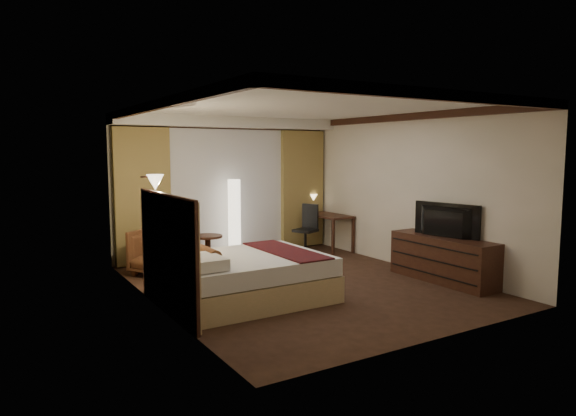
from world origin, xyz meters
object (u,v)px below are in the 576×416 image
bed (246,277)px  side_table (208,251)px  floor_lamp (234,218)px  desk (326,232)px  dresser (443,259)px  television (443,217)px  office_chair (305,229)px  armchair (162,249)px

bed → side_table: 2.17m
floor_lamp → desk: 2.03m
floor_lamp → dresser: size_ratio=0.83×
floor_lamp → bed: bearing=-112.4°
side_table → dresser: (2.78, -2.88, 0.07)m
desk → side_table: bearing=-175.5°
desk → dresser: desk is taller
dresser → television: (-0.03, 0.00, 0.68)m
desk → dresser: bearing=-89.1°
office_chair → television: bearing=-104.3°
floor_lamp → dresser: 3.95m
armchair → floor_lamp: 1.76m
side_table → office_chair: size_ratio=0.58×
bed → armchair: (-0.53, 2.05, 0.11)m
side_table → office_chair: bearing=4.4°
armchair → dresser: size_ratio=0.46×
bed → desk: 3.87m
office_chair → television: television is taller
armchair → side_table: size_ratio=1.48×
desk → dresser: 3.09m
desk → office_chair: bearing=-174.8°
dresser → side_table: bearing=134.0°
armchair → dresser: bearing=18.4°
desk → television: bearing=-89.6°
bed → television: size_ratio=1.93×
office_chair → armchair: bearing=160.1°
armchair → floor_lamp: bearing=75.5°
armchair → side_table: (0.87, 0.10, -0.14)m
desk → armchair: bearing=-175.0°
floor_lamp → television: size_ratio=1.37×
bed → desk: (3.06, 2.36, 0.06)m
floor_lamp → television: (1.99, -3.36, 0.27)m
television → desk: bearing=-10.9°
armchair → floor_lamp: size_ratio=0.55×
bed → side_table: bearing=81.2°
bed → dresser: 3.20m
side_table → desk: size_ratio=0.45×
office_chair → dresser: size_ratio=0.54×
armchair → side_table: bearing=62.1°
armchair → dresser: (3.65, -2.78, -0.07)m
side_table → floor_lamp: bearing=32.8°
dresser → bed: bearing=166.9°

